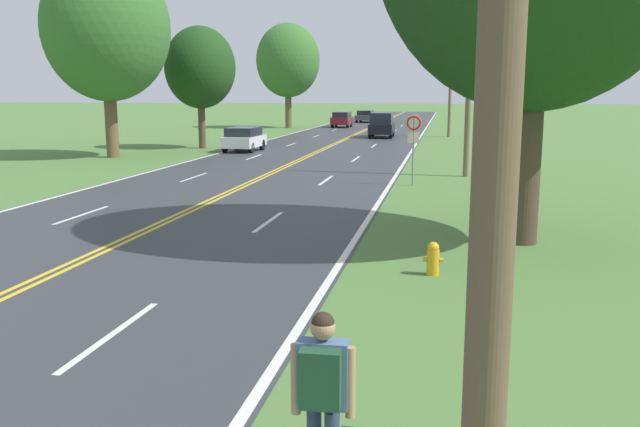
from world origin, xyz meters
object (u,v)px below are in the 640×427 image
tree_right_cluster (200,68)px  car_dark_grey_sedan_mid_far (365,116)px  tree_mid_treeline (106,28)px  hitchhiker_person (322,385)px  fire_hydrant (433,258)px  tree_left_verge (288,61)px  car_maroon_hatchback_mid_near (342,119)px  car_black_suv_approaching (382,124)px  car_white_hatchback_nearest (244,138)px  traffic_sign (414,132)px

tree_right_cluster → car_dark_grey_sedan_mid_far: (5.80, 38.48, -4.30)m
tree_mid_treeline → car_dark_grey_sedan_mid_far: bearing=79.4°
hitchhiker_person → car_dark_grey_sedan_mid_far: hitchhiker_person is taller
fire_hydrant → tree_left_verge: size_ratio=0.07×
car_maroon_hatchback_mid_near → hitchhiker_person: bearing=-170.7°
tree_mid_treeline → car_black_suv_approaching: tree_mid_treeline is taller
car_white_hatchback_nearest → car_dark_grey_sedan_mid_far: (2.51, 40.24, -0.06)m
car_dark_grey_sedan_mid_far → tree_left_verge: bearing=158.2°
fire_hydrant → car_black_suv_approaching: car_black_suv_approaching is taller
car_white_hatchback_nearest → car_black_suv_approaching: car_black_suv_approaching is taller
fire_hydrant → car_white_hatchback_nearest: (-11.88, 26.18, 0.44)m
car_white_hatchback_nearest → car_maroon_hatchback_mid_near: (1.54, 28.49, 0.05)m
tree_mid_treeline → hitchhiker_person: bearing=-59.5°
hitchhiker_person → car_white_hatchback_nearest: bearing=15.7°
hitchhiker_person → fire_hydrant: 7.75m
traffic_sign → tree_mid_treeline: 19.35m
traffic_sign → tree_left_verge: (-14.31, 39.83, 4.49)m
car_maroon_hatchback_mid_near → car_dark_grey_sedan_mid_far: bearing=-4.1°
traffic_sign → car_white_hatchback_nearest: traffic_sign is taller
tree_right_cluster → car_black_suv_approaching: (10.26, 12.23, -4.01)m
tree_left_verge → tree_mid_treeline: tree_mid_treeline is taller
tree_left_verge → fire_hydrant: bearing=-73.7°
tree_mid_treeline → tree_right_cluster: size_ratio=1.42×
hitchhiker_person → car_dark_grey_sedan_mid_far: (-8.57, 74.09, -0.32)m
tree_mid_treeline → car_maroon_hatchback_mid_near: (7.50, 33.44, -6.04)m
car_white_hatchback_nearest → hitchhiker_person: bearing=-160.7°
car_black_suv_approaching → car_maroon_hatchback_mid_near: 15.49m
hitchhiker_person → tree_mid_treeline: size_ratio=0.16×
tree_left_verge → car_maroon_hatchback_mid_near: size_ratio=2.77×
tree_right_cluster → tree_mid_treeline: bearing=-111.7°
tree_mid_treeline → car_black_suv_approaching: (12.93, 18.94, -5.86)m
car_white_hatchback_nearest → car_dark_grey_sedan_mid_far: car_white_hatchback_nearest is taller
tree_left_verge → car_white_hatchback_nearest: tree_left_verge is taller
car_maroon_hatchback_mid_near → car_dark_grey_sedan_mid_far: (0.97, 11.75, -0.11)m
tree_left_verge → car_white_hatchback_nearest: 27.36m
tree_mid_treeline → car_maroon_hatchback_mid_near: size_ratio=2.94×
car_black_suv_approaching → fire_hydrant: bearing=5.7°
fire_hydrant → tree_mid_treeline: (-17.84, 21.23, 6.53)m
fire_hydrant → tree_mid_treeline: tree_mid_treeline is taller
tree_mid_treeline → car_white_hatchback_nearest: 9.86m
hitchhiker_person → fire_hydrant: (0.80, 7.67, -0.70)m
fire_hydrant → car_dark_grey_sedan_mid_far: size_ratio=0.14×
fire_hydrant → hitchhiker_person: bearing=-96.0°
tree_right_cluster → tree_left_verge: bearing=90.5°
car_dark_grey_sedan_mid_far → traffic_sign: bearing=-169.3°
traffic_sign → car_dark_grey_sedan_mid_far: traffic_sign is taller
traffic_sign → car_white_hatchback_nearest: bearing=129.1°
fire_hydrant → traffic_sign: (-1.08, 12.87, 1.70)m
tree_left_verge → traffic_sign: bearing=-70.2°
tree_left_verge → car_black_suv_approaching: (10.48, -12.53, -5.51)m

